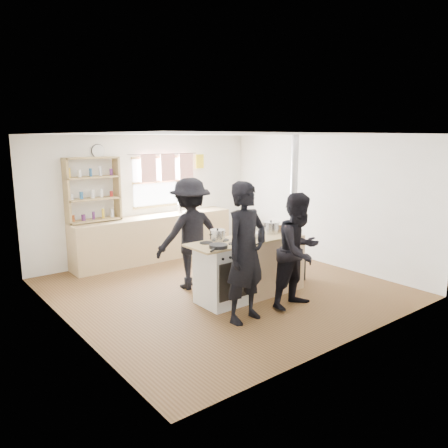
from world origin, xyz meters
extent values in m
cube|color=brown|center=(0.00, 0.00, -0.01)|extent=(5.00, 5.00, 0.01)
cube|color=tan|center=(0.00, 2.22, 0.45)|extent=(3.40, 0.55, 0.90)
cube|color=tan|center=(-1.20, 2.34, 0.94)|extent=(1.00, 0.28, 0.03)
cube|color=tan|center=(-1.20, 2.34, 1.33)|extent=(1.00, 0.28, 0.03)
cube|color=tan|center=(-1.20, 2.34, 1.74)|extent=(1.00, 0.28, 0.03)
cube|color=tan|center=(-1.20, 2.34, 2.08)|extent=(1.00, 0.28, 0.03)
cube|color=tan|center=(-1.68, 2.34, 1.50)|extent=(0.04, 0.28, 1.20)
cube|color=tan|center=(-0.72, 2.34, 1.50)|extent=(0.04, 0.28, 1.20)
cylinder|color=silver|center=(0.61, 2.22, 1.04)|extent=(0.10, 0.10, 0.28)
cube|color=silver|center=(-0.45, -0.55, 0.45)|extent=(0.60, 0.60, 0.90)
cube|color=tan|center=(0.45, -0.55, 0.45)|extent=(1.20, 0.60, 0.90)
cube|color=tan|center=(0.00, -0.55, 0.92)|extent=(1.84, 0.64, 0.03)
cylinder|color=black|center=(-0.63, -0.73, 0.96)|extent=(0.37, 0.37, 0.05)
cylinder|color=#35591E|center=(-0.63, -0.73, 0.97)|extent=(0.24, 0.24, 0.02)
cube|color=silver|center=(0.15, -0.51, 0.97)|extent=(0.40, 0.38, 0.07)
cube|color=brown|center=(0.15, -0.51, 0.99)|extent=(0.34, 0.32, 0.02)
cylinder|color=#BBBBBE|center=(-0.37, -0.37, 1.01)|extent=(0.23, 0.23, 0.15)
cylinder|color=#BBBBBE|center=(-0.37, -0.37, 1.09)|extent=(0.23, 0.23, 0.01)
sphere|color=black|center=(-0.37, -0.37, 1.10)|extent=(0.03, 0.03, 0.03)
cylinder|color=#BABABC|center=(0.63, -0.48, 1.02)|extent=(0.27, 0.27, 0.18)
cylinder|color=#BABABC|center=(0.63, -0.48, 1.11)|extent=(0.28, 0.28, 0.01)
sphere|color=black|center=(0.63, -0.48, 1.13)|extent=(0.03, 0.03, 0.03)
cube|color=tan|center=(0.89, -0.56, 0.94)|extent=(0.32, 0.27, 0.02)
cube|color=olive|center=(0.89, -0.56, 1.00)|extent=(0.24, 0.17, 0.10)
cube|color=black|center=(1.22, -0.41, 0.24)|extent=(0.35, 0.35, 0.47)
cylinder|color=#ADADB2|center=(1.22, -0.41, 1.49)|extent=(0.12, 0.12, 2.03)
imported|color=black|center=(-0.54, -1.22, 0.95)|extent=(0.74, 0.54, 1.90)
imported|color=black|center=(0.39, -1.31, 0.84)|extent=(0.86, 0.70, 1.69)
imported|color=black|center=(-0.38, 0.36, 0.91)|extent=(1.22, 0.75, 1.82)
camera|label=1|loc=(-4.22, -5.45, 2.45)|focal=35.00mm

